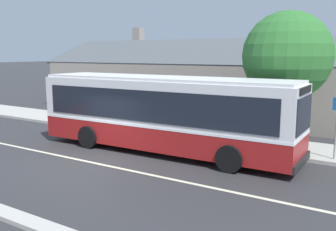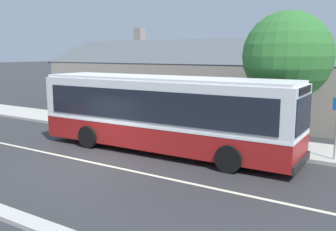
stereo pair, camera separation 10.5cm
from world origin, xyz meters
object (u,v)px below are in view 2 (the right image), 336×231
at_px(street_tree_primary, 289,59).
at_px(bike_rack, 84,111).
at_px(transit_bus, 163,112).
at_px(bench_by_building, 117,117).

height_order(street_tree_primary, bike_rack, street_tree_primary).
relative_size(transit_bus, bench_by_building, 6.37).
height_order(bench_by_building, street_tree_primary, street_tree_primary).
bearing_deg(bike_rack, transit_bus, -21.87).
distance_m(transit_bus, bench_by_building, 6.07).
xyz_separation_m(bench_by_building, bike_rack, (-2.84, 0.20, 0.11)).
bearing_deg(street_tree_primary, bike_rack, -177.51).
bearing_deg(bench_by_building, transit_bus, -30.30).
relative_size(transit_bus, street_tree_primary, 1.92).
bearing_deg(street_tree_primary, transit_bus, -137.93).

